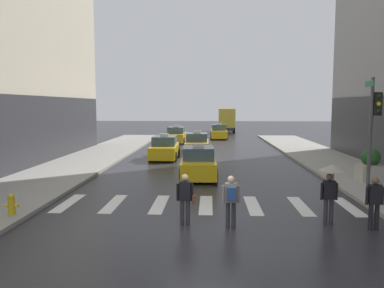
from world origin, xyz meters
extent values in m
plane|color=#26262B|center=(0.00, 0.00, 0.00)|extent=(160.00, 160.00, 0.00)
cube|color=silver|center=(-5.40, 3.00, 0.00)|extent=(0.50, 2.80, 0.01)
cube|color=silver|center=(-3.60, 3.00, 0.00)|extent=(0.50, 2.80, 0.01)
cube|color=silver|center=(-1.80, 3.00, 0.00)|extent=(0.50, 2.80, 0.01)
cube|color=silver|center=(0.00, 3.00, 0.00)|extent=(0.50, 2.80, 0.01)
cube|color=silver|center=(1.80, 3.00, 0.00)|extent=(0.50, 2.80, 0.01)
cube|color=silver|center=(3.60, 3.00, 0.00)|extent=(0.50, 2.80, 0.01)
cube|color=silver|center=(5.40, 3.00, 0.00)|extent=(0.50, 2.80, 0.01)
cube|color=#2D2D33|center=(-10.45, 7.62, 2.20)|extent=(0.10, 31.36, 4.40)
cylinder|color=#47474C|center=(6.74, 4.58, 2.55)|extent=(0.14, 0.14, 4.80)
cube|color=black|center=(6.96, 4.58, 3.88)|extent=(0.30, 0.26, 0.95)
sphere|color=#28231E|center=(6.96, 4.44, 4.18)|extent=(0.17, 0.17, 0.17)
sphere|color=yellow|center=(6.96, 4.44, 3.88)|extent=(0.17, 0.17, 0.17)
sphere|color=#28231E|center=(6.96, 4.44, 3.58)|extent=(0.17, 0.17, 0.17)
cube|color=#196638|center=(6.69, 4.76, 4.70)|extent=(0.04, 0.84, 0.24)
cube|color=yellow|center=(-0.47, 8.73, 0.56)|extent=(1.96, 4.56, 0.84)
cube|color=#384C5B|center=(-0.47, 8.63, 1.30)|extent=(1.68, 2.16, 0.64)
cube|color=silver|center=(-0.47, 8.63, 1.71)|extent=(0.61, 0.26, 0.18)
cylinder|color=black|center=(-1.38, 10.05, 0.33)|extent=(0.24, 0.67, 0.66)
cylinder|color=black|center=(0.33, 10.11, 0.33)|extent=(0.24, 0.67, 0.66)
cylinder|color=black|center=(-1.28, 7.35, 0.33)|extent=(0.24, 0.67, 0.66)
cylinder|color=black|center=(0.43, 7.42, 0.33)|extent=(0.24, 0.67, 0.66)
cube|color=#F2EAB2|center=(-1.19, 10.98, 0.60)|extent=(0.20, 0.05, 0.14)
cube|color=#F2EAB2|center=(0.07, 11.02, 0.60)|extent=(0.20, 0.05, 0.14)
cube|color=yellow|center=(-3.10, 15.55, 0.56)|extent=(1.84, 4.52, 0.84)
cube|color=#384C5B|center=(-3.10, 15.45, 1.30)|extent=(1.62, 2.12, 0.64)
cube|color=silver|center=(-3.10, 15.45, 1.71)|extent=(0.60, 0.25, 0.18)
cylinder|color=black|center=(-3.97, 16.89, 0.33)|extent=(0.23, 0.66, 0.66)
cylinder|color=black|center=(-2.26, 16.91, 0.33)|extent=(0.23, 0.66, 0.66)
cylinder|color=black|center=(-3.94, 14.19, 0.33)|extent=(0.23, 0.66, 0.66)
cylinder|color=black|center=(-2.23, 14.21, 0.33)|extent=(0.23, 0.66, 0.66)
cube|color=#F2EAB2|center=(-3.75, 17.81, 0.60)|extent=(0.20, 0.04, 0.14)
cube|color=#F2EAB2|center=(-2.49, 17.82, 0.60)|extent=(0.20, 0.04, 0.14)
cube|color=gold|center=(-0.87, 18.66, 0.56)|extent=(1.83, 4.51, 0.84)
cube|color=#384C5B|center=(-0.87, 18.56, 1.30)|extent=(1.61, 2.11, 0.64)
cube|color=silver|center=(-0.87, 18.56, 1.71)|extent=(0.60, 0.24, 0.18)
cylinder|color=black|center=(-1.73, 20.01, 0.33)|extent=(0.22, 0.66, 0.66)
cylinder|color=black|center=(-0.02, 20.02, 0.33)|extent=(0.22, 0.66, 0.66)
cylinder|color=black|center=(-1.72, 17.31, 0.33)|extent=(0.22, 0.66, 0.66)
cylinder|color=black|center=(-0.01, 17.32, 0.33)|extent=(0.22, 0.66, 0.66)
cube|color=#F2EAB2|center=(-1.51, 20.93, 0.60)|extent=(0.20, 0.04, 0.14)
cube|color=#F2EAB2|center=(-0.25, 20.94, 0.60)|extent=(0.20, 0.04, 0.14)
cube|color=gold|center=(-3.29, 27.04, 0.56)|extent=(1.94, 4.55, 0.84)
cube|color=#384C5B|center=(-3.29, 26.94, 1.30)|extent=(1.67, 2.15, 0.64)
cube|color=silver|center=(-3.29, 26.94, 1.71)|extent=(0.61, 0.26, 0.18)
cylinder|color=black|center=(-4.10, 28.41, 0.33)|extent=(0.24, 0.67, 0.66)
cylinder|color=black|center=(-2.39, 28.36, 0.33)|extent=(0.24, 0.67, 0.66)
cylinder|color=black|center=(-4.18, 25.71, 0.33)|extent=(0.24, 0.67, 0.66)
cylinder|color=black|center=(-2.47, 25.66, 0.33)|extent=(0.24, 0.67, 0.66)
cube|color=#F2EAB2|center=(-3.85, 29.33, 0.60)|extent=(0.20, 0.05, 0.14)
cube|color=#F2EAB2|center=(-2.59, 29.29, 0.60)|extent=(0.20, 0.05, 0.14)
cube|color=yellow|center=(1.18, 32.06, 0.56)|extent=(1.82, 4.51, 0.84)
cube|color=#384C5B|center=(1.18, 31.96, 1.30)|extent=(1.61, 2.11, 0.64)
cube|color=silver|center=(1.18, 31.96, 1.71)|extent=(0.60, 0.24, 0.18)
cylinder|color=black|center=(0.32, 33.40, 0.33)|extent=(0.22, 0.66, 0.66)
cylinder|color=black|center=(2.03, 33.41, 0.33)|extent=(0.22, 0.66, 0.66)
cylinder|color=black|center=(0.33, 30.70, 0.33)|extent=(0.22, 0.66, 0.66)
cylinder|color=black|center=(2.04, 30.71, 0.33)|extent=(0.22, 0.66, 0.66)
cube|color=#F2EAB2|center=(0.54, 34.32, 0.60)|extent=(0.20, 0.04, 0.14)
cube|color=#F2EAB2|center=(1.80, 34.33, 0.60)|extent=(0.20, 0.04, 0.14)
cube|color=#2D2D2D|center=(2.46, 41.67, 0.65)|extent=(1.96, 6.64, 0.40)
cube|color=silver|center=(2.54, 44.97, 1.90)|extent=(2.14, 1.85, 2.10)
cube|color=#384C5B|center=(2.56, 45.89, 2.27)|extent=(1.89, 0.09, 0.95)
cube|color=gold|center=(2.44, 40.77, 2.10)|extent=(2.31, 4.85, 2.50)
cylinder|color=black|center=(1.54, 44.79, 0.45)|extent=(0.30, 0.91, 0.90)
cylinder|color=black|center=(3.54, 44.74, 0.45)|extent=(0.30, 0.91, 0.90)
cylinder|color=black|center=(1.43, 40.25, 0.45)|extent=(0.30, 0.91, 0.90)
cylinder|color=black|center=(3.43, 40.21, 0.45)|extent=(0.30, 0.91, 0.90)
cylinder|color=#333338|center=(3.88, 0.85, 0.41)|extent=(0.14, 0.14, 0.82)
cylinder|color=#333338|center=(4.06, 0.85, 0.41)|extent=(0.14, 0.14, 0.82)
cube|color=black|center=(3.97, 0.85, 1.12)|extent=(0.36, 0.24, 0.60)
sphere|color=brown|center=(3.97, 0.85, 1.54)|extent=(0.22, 0.22, 0.22)
cylinder|color=black|center=(3.74, 0.85, 1.07)|extent=(0.09, 0.09, 0.55)
cylinder|color=black|center=(4.20, 0.85, 1.07)|extent=(0.09, 0.09, 0.55)
cylinder|color=#4C4C4C|center=(4.09, 0.85, 1.42)|extent=(0.02, 0.02, 1.00)
cone|color=gray|center=(4.09, 0.85, 1.84)|extent=(0.96, 0.96, 0.20)
cylinder|color=#333338|center=(0.71, 0.31, 0.41)|extent=(0.14, 0.14, 0.82)
cylinder|color=#333338|center=(0.89, 0.31, 0.41)|extent=(0.14, 0.14, 0.82)
cube|color=gray|center=(0.80, 0.31, 1.12)|extent=(0.36, 0.24, 0.60)
sphere|color=beige|center=(0.80, 0.31, 1.54)|extent=(0.22, 0.22, 0.22)
cylinder|color=gray|center=(0.57, 0.31, 1.07)|extent=(0.09, 0.09, 0.55)
cylinder|color=gray|center=(1.03, 0.31, 1.07)|extent=(0.09, 0.09, 0.55)
cube|color=#264C8C|center=(0.80, 0.09, 1.14)|extent=(0.28, 0.18, 0.40)
cylinder|color=#333338|center=(-0.73, 0.50, 0.41)|extent=(0.14, 0.14, 0.82)
cylinder|color=#333338|center=(-0.55, 0.50, 0.41)|extent=(0.14, 0.14, 0.82)
cube|color=black|center=(-0.64, 0.50, 1.12)|extent=(0.36, 0.24, 0.60)
sphere|color=tan|center=(-0.64, 0.50, 1.54)|extent=(0.22, 0.22, 0.22)
cylinder|color=black|center=(-0.87, 0.50, 1.07)|extent=(0.09, 0.09, 0.55)
cylinder|color=black|center=(-0.41, 0.50, 1.07)|extent=(0.09, 0.09, 0.55)
cube|color=brown|center=(-0.36, 0.50, 0.84)|extent=(0.10, 0.20, 0.28)
cylinder|color=black|center=(5.09, 0.31, 0.41)|extent=(0.14, 0.14, 0.82)
cylinder|color=black|center=(5.27, 0.31, 0.41)|extent=(0.14, 0.14, 0.82)
cube|color=black|center=(5.18, 0.31, 1.12)|extent=(0.36, 0.24, 0.60)
sphere|color=brown|center=(5.18, 0.31, 1.54)|extent=(0.22, 0.22, 0.22)
cylinder|color=black|center=(4.95, 0.31, 1.07)|extent=(0.09, 0.09, 0.55)
cylinder|color=black|center=(5.41, 0.31, 1.07)|extent=(0.09, 0.09, 0.55)
cylinder|color=gold|center=(-6.51, 0.86, 0.43)|extent=(0.24, 0.24, 0.55)
sphere|color=gold|center=(-6.51, 0.86, 0.76)|extent=(0.22, 0.22, 0.22)
cylinder|color=gold|center=(-6.69, 0.86, 0.45)|extent=(0.12, 0.09, 0.09)
cylinder|color=gold|center=(-6.33, 0.86, 0.45)|extent=(0.12, 0.09, 0.09)
cube|color=#A8A399|center=(7.97, 7.32, 0.55)|extent=(1.10, 1.10, 0.80)
sphere|color=#234C23|center=(7.97, 7.32, 1.30)|extent=(0.90, 0.90, 0.90)
camera|label=1|loc=(0.14, -11.18, 3.82)|focal=35.19mm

